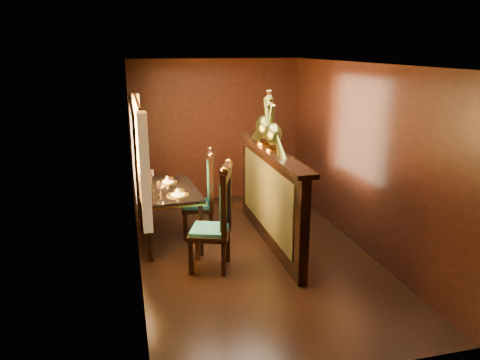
{
  "coord_description": "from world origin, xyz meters",
  "views": [
    {
      "loc": [
        -1.58,
        -5.6,
        2.71
      ],
      "look_at": [
        -0.13,
        0.22,
        0.98
      ],
      "focal_mm": 35.0,
      "sensor_mm": 36.0,
      "label": 1
    }
  ],
  "objects": [
    {
      "name": "ground",
      "position": [
        0.0,
        0.0,
        0.0
      ],
      "size": [
        5.0,
        5.0,
        0.0
      ],
      "primitive_type": "plane",
      "color": "black",
      "rests_on": "ground"
    },
    {
      "name": "room_shell",
      "position": [
        -0.09,
        0.02,
        1.58
      ],
      "size": [
        3.04,
        5.04,
        2.52
      ],
      "color": "black",
      "rests_on": "ground"
    },
    {
      "name": "partition",
      "position": [
        0.32,
        0.3,
        0.71
      ],
      "size": [
        0.26,
        2.7,
        1.36
      ],
      "color": "black",
      "rests_on": "ground"
    },
    {
      "name": "dining_table",
      "position": [
        -1.05,
        0.7,
        0.71
      ],
      "size": [
        0.88,
        1.37,
        0.99
      ],
      "rotation": [
        0.0,
        0.0,
        0.05
      ],
      "color": "black",
      "rests_on": "ground"
    },
    {
      "name": "chair_left",
      "position": [
        -0.52,
        -0.32,
        0.72
      ],
      "size": [
        0.64,
        0.65,
        1.37
      ],
      "rotation": [
        0.0,
        0.0,
        -0.35
      ],
      "color": "black",
      "rests_on": "ground"
    },
    {
      "name": "chair_right",
      "position": [
        -0.5,
        0.8,
        0.67
      ],
      "size": [
        0.53,
        0.55,
        1.29
      ],
      "rotation": [
        0.0,
        0.0,
        -0.15
      ],
      "color": "black",
      "rests_on": "ground"
    },
    {
      "name": "peacock_left",
      "position": [
        0.33,
        0.22,
        1.71
      ],
      "size": [
        0.22,
        0.6,
        0.71
      ],
      "primitive_type": null,
      "color": "#17462A",
      "rests_on": "partition"
    },
    {
      "name": "peacock_right",
      "position": [
        0.33,
        0.63,
        1.75
      ],
      "size": [
        0.25,
        0.66,
        0.78
      ],
      "primitive_type": null,
      "color": "#17462A",
      "rests_on": "partition"
    }
  ]
}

